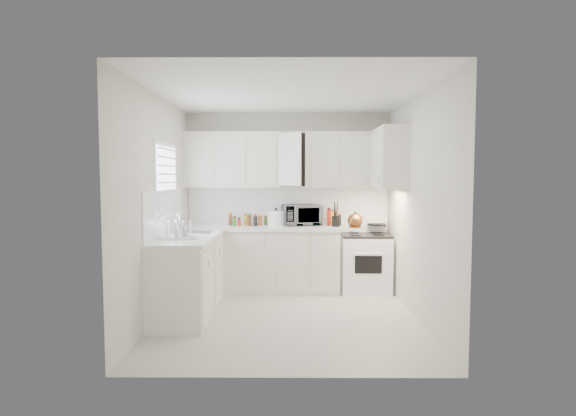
{
  "coord_description": "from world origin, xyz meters",
  "views": [
    {
      "loc": [
        0.03,
        -5.31,
        1.66
      ],
      "look_at": [
        0.0,
        0.7,
        1.25
      ],
      "focal_mm": 28.79,
      "sensor_mm": 36.0,
      "label": 1
    }
  ],
  "objects_px": {
    "rice_cooker": "(276,217)",
    "utensil_crock": "(336,214)",
    "tea_kettle": "(355,219)",
    "microwave": "(302,213)",
    "stove": "(366,255)",
    "dish_rack": "(178,228)"
  },
  "relations": [
    {
      "from": "tea_kettle",
      "to": "utensil_crock",
      "type": "relative_size",
      "value": 0.72
    },
    {
      "from": "stove",
      "to": "tea_kettle",
      "type": "relative_size",
      "value": 4.08
    },
    {
      "from": "stove",
      "to": "utensil_crock",
      "type": "bearing_deg",
      "value": -169.38
    },
    {
      "from": "microwave",
      "to": "utensil_crock",
      "type": "relative_size",
      "value": 1.51
    },
    {
      "from": "tea_kettle",
      "to": "rice_cooker",
      "type": "bearing_deg",
      "value": 153.21
    },
    {
      "from": "rice_cooker",
      "to": "utensil_crock",
      "type": "bearing_deg",
      "value": -5.59
    },
    {
      "from": "microwave",
      "to": "rice_cooker",
      "type": "bearing_deg",
      "value": 176.51
    },
    {
      "from": "rice_cooker",
      "to": "utensil_crock",
      "type": "distance_m",
      "value": 0.86
    },
    {
      "from": "stove",
      "to": "utensil_crock",
      "type": "xyz_separation_m",
      "value": [
        -0.44,
        -0.07,
        0.6
      ]
    },
    {
      "from": "stove",
      "to": "microwave",
      "type": "relative_size",
      "value": 1.96
    },
    {
      "from": "tea_kettle",
      "to": "dish_rack",
      "type": "bearing_deg",
      "value": -167.75
    },
    {
      "from": "utensil_crock",
      "to": "dish_rack",
      "type": "distance_m",
      "value": 2.31
    },
    {
      "from": "microwave",
      "to": "rice_cooker",
      "type": "height_order",
      "value": "microwave"
    },
    {
      "from": "tea_kettle",
      "to": "dish_rack",
      "type": "xyz_separation_m",
      "value": [
        -2.2,
        -1.16,
        0.0
      ]
    },
    {
      "from": "microwave",
      "to": "tea_kettle",
      "type": "bearing_deg",
      "value": -34.78
    },
    {
      "from": "rice_cooker",
      "to": "utensil_crock",
      "type": "height_order",
      "value": "utensil_crock"
    },
    {
      "from": "microwave",
      "to": "dish_rack",
      "type": "relative_size",
      "value": 1.32
    },
    {
      "from": "tea_kettle",
      "to": "rice_cooker",
      "type": "height_order",
      "value": "rice_cooker"
    },
    {
      "from": "stove",
      "to": "tea_kettle",
      "type": "height_order",
      "value": "tea_kettle"
    },
    {
      "from": "microwave",
      "to": "dish_rack",
      "type": "distance_m",
      "value": 2.06
    },
    {
      "from": "dish_rack",
      "to": "microwave",
      "type": "bearing_deg",
      "value": 35.45
    },
    {
      "from": "tea_kettle",
      "to": "microwave",
      "type": "bearing_deg",
      "value": 143.26
    }
  ]
}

